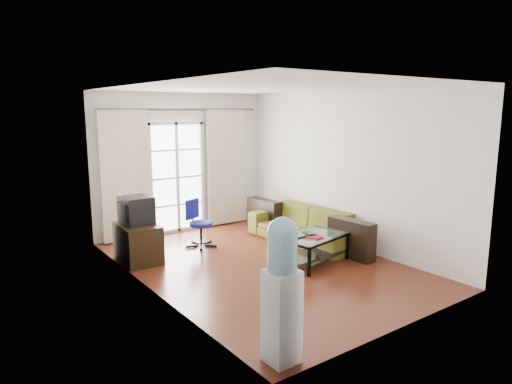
% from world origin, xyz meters
% --- Properties ---
extents(floor, '(5.20, 5.20, 0.00)m').
position_xyz_m(floor, '(0.00, 0.00, 0.00)').
color(floor, '#612916').
rests_on(floor, ground).
extents(ceiling, '(5.20, 5.20, 0.00)m').
position_xyz_m(ceiling, '(0.00, 0.00, 2.70)').
color(ceiling, white).
rests_on(ceiling, wall_back).
extents(wall_back, '(3.60, 0.02, 2.70)m').
position_xyz_m(wall_back, '(0.00, 2.60, 1.35)').
color(wall_back, white).
rests_on(wall_back, floor).
extents(wall_front, '(3.60, 0.02, 2.70)m').
position_xyz_m(wall_front, '(0.00, -2.60, 1.35)').
color(wall_front, white).
rests_on(wall_front, floor).
extents(wall_left, '(0.02, 5.20, 2.70)m').
position_xyz_m(wall_left, '(-1.80, 0.00, 1.35)').
color(wall_left, white).
rests_on(wall_left, floor).
extents(wall_right, '(0.02, 5.20, 2.70)m').
position_xyz_m(wall_right, '(1.80, 0.00, 1.35)').
color(wall_right, white).
rests_on(wall_right, floor).
extents(french_door, '(1.16, 0.06, 2.15)m').
position_xyz_m(french_door, '(-0.15, 2.54, 1.07)').
color(french_door, white).
rests_on(french_door, wall_back).
extents(curtain_rod, '(3.30, 0.04, 0.04)m').
position_xyz_m(curtain_rod, '(0.00, 2.50, 2.38)').
color(curtain_rod, '#4C3F2D').
rests_on(curtain_rod, wall_back).
extents(curtain_left, '(0.90, 0.07, 2.35)m').
position_xyz_m(curtain_left, '(-1.20, 2.48, 1.20)').
color(curtain_left, beige).
rests_on(curtain_left, curtain_rod).
extents(curtain_right, '(0.90, 0.07, 2.35)m').
position_xyz_m(curtain_right, '(0.95, 2.48, 1.20)').
color(curtain_right, beige).
rests_on(curtain_right, curtain_rod).
extents(radiator, '(0.64, 0.12, 0.64)m').
position_xyz_m(radiator, '(0.80, 2.50, 0.33)').
color(radiator, gray).
rests_on(radiator, floor).
extents(sofa, '(2.26, 1.09, 0.63)m').
position_xyz_m(sofa, '(1.33, 0.51, 0.32)').
color(sofa, olive).
rests_on(sofa, floor).
extents(coffee_table, '(1.23, 0.86, 0.45)m').
position_xyz_m(coffee_table, '(0.70, -0.45, 0.29)').
color(coffee_table, silver).
rests_on(coffee_table, floor).
extents(bowl, '(0.28, 0.28, 0.05)m').
position_xyz_m(bowl, '(0.63, -0.40, 0.48)').
color(bowl, '#30843D').
rests_on(bowl, coffee_table).
extents(book, '(0.28, 0.32, 0.02)m').
position_xyz_m(book, '(0.52, -0.55, 0.46)').
color(book, '#AA2C15').
rests_on(book, coffee_table).
extents(remote, '(0.18, 0.05, 0.02)m').
position_xyz_m(remote, '(0.43, -0.44, 0.46)').
color(remote, black).
rests_on(remote, coffee_table).
extents(tv_stand, '(0.58, 0.84, 0.60)m').
position_xyz_m(tv_stand, '(-1.49, 1.25, 0.30)').
color(tv_stand, black).
rests_on(tv_stand, floor).
extents(crt_tv, '(0.50, 0.50, 0.43)m').
position_xyz_m(crt_tv, '(-1.49, 1.31, 0.82)').
color(crt_tv, black).
rests_on(crt_tv, tv_stand).
extents(task_chair, '(0.74, 0.74, 0.83)m').
position_xyz_m(task_chair, '(-0.31, 1.40, 0.24)').
color(task_chair, black).
rests_on(task_chair, floor).
extents(water_cooler, '(0.31, 0.29, 1.42)m').
position_xyz_m(water_cooler, '(-1.50, -2.35, 0.74)').
color(water_cooler, silver).
rests_on(water_cooler, floor).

